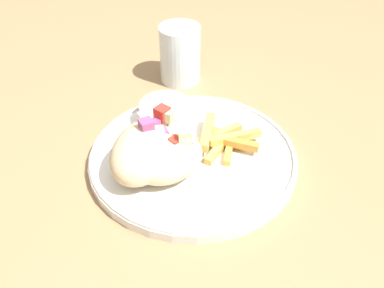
% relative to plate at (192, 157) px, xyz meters
% --- Properties ---
extents(table, '(1.56, 1.56, 0.73)m').
position_rel_plate_xyz_m(table, '(0.00, -0.00, -0.06)').
color(table, '#9E7A51').
rests_on(table, ground_plane).
extents(plate, '(0.29, 0.29, 0.02)m').
position_rel_plate_xyz_m(plate, '(0.00, 0.00, 0.00)').
color(plate, white).
rests_on(plate, table).
extents(pita_sandwich_near, '(0.11, 0.09, 0.06)m').
position_rel_plate_xyz_m(pita_sandwich_near, '(-0.05, -0.01, 0.03)').
color(pita_sandwich_near, beige).
rests_on(pita_sandwich_near, plate).
extents(pita_sandwich_far, '(0.15, 0.14, 0.08)m').
position_rel_plate_xyz_m(pita_sandwich_far, '(-0.07, 0.01, 0.04)').
color(pita_sandwich_far, beige).
rests_on(pita_sandwich_far, plate).
extents(fries_pile, '(0.10, 0.10, 0.02)m').
position_rel_plate_xyz_m(fries_pile, '(0.05, -0.01, 0.02)').
color(fries_pile, gold).
rests_on(fries_pile, plate).
extents(sauce_ramekin, '(0.08, 0.08, 0.03)m').
position_rel_plate_xyz_m(sauce_ramekin, '(0.01, 0.09, 0.02)').
color(sauce_ramekin, white).
rests_on(sauce_ramekin, plate).
extents(water_glass, '(0.07, 0.07, 0.10)m').
position_rel_plate_xyz_m(water_glass, '(0.11, 0.20, 0.04)').
color(water_glass, silver).
rests_on(water_glass, table).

